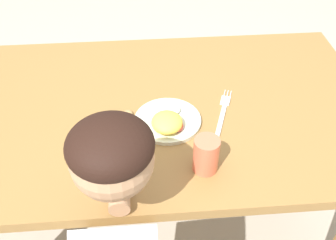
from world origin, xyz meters
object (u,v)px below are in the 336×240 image
(spoon, at_px, (121,127))
(drinking_cup, at_px, (206,155))
(fork, at_px, (223,111))
(plate, at_px, (168,121))

(spoon, distance_m, drinking_cup, 0.29)
(fork, distance_m, drinking_cup, 0.25)
(plate, relative_size, spoon, 0.95)
(drinking_cup, bearing_deg, plate, 115.77)
(plate, height_order, drinking_cup, drinking_cup)
(fork, height_order, spoon, spoon)
(fork, height_order, drinking_cup, drinking_cup)
(plate, relative_size, drinking_cup, 1.96)
(plate, xyz_separation_m, fork, (0.18, 0.05, -0.02))
(plate, height_order, fork, plate)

